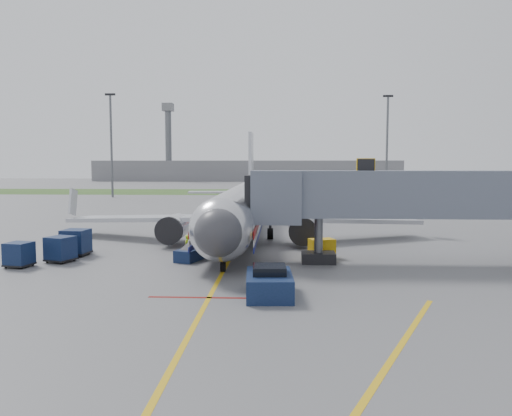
{
  "coord_description": "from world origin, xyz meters",
  "views": [
    {
      "loc": [
        3.47,
        -27.76,
        6.5
      ],
      "look_at": [
        1.62,
        9.92,
        3.2
      ],
      "focal_mm": 35.0,
      "sensor_mm": 36.0,
      "label": 1
    }
  ],
  "objects_px": {
    "baggage_tug": "(78,244)",
    "airliner": "(240,209)",
    "ramp_worker": "(188,246)",
    "pushback_tug": "(269,283)",
    "belt_loader": "(193,253)"
  },
  "relations": [
    {
      "from": "baggage_tug",
      "to": "airliner",
      "type": "bearing_deg",
      "value": 33.6
    },
    {
      "from": "baggage_tug",
      "to": "ramp_worker",
      "type": "relative_size",
      "value": 1.41
    },
    {
      "from": "pushback_tug",
      "to": "ramp_worker",
      "type": "bearing_deg",
      "value": 120.62
    },
    {
      "from": "pushback_tug",
      "to": "baggage_tug",
      "type": "bearing_deg",
      "value": 141.8
    },
    {
      "from": "belt_loader",
      "to": "baggage_tug",
      "type": "bearing_deg",
      "value": 167.7
    },
    {
      "from": "airliner",
      "to": "baggage_tug",
      "type": "bearing_deg",
      "value": -146.4
    },
    {
      "from": "baggage_tug",
      "to": "belt_loader",
      "type": "distance_m",
      "value": 9.05
    },
    {
      "from": "pushback_tug",
      "to": "baggage_tug",
      "type": "relative_size",
      "value": 1.7
    },
    {
      "from": "baggage_tug",
      "to": "ramp_worker",
      "type": "xyz_separation_m",
      "value": [
        8.32,
        -1.19,
        0.12
      ]
    },
    {
      "from": "ramp_worker",
      "to": "baggage_tug",
      "type": "bearing_deg",
      "value": 116.42
    },
    {
      "from": "pushback_tug",
      "to": "ramp_worker",
      "type": "xyz_separation_m",
      "value": [
        -5.94,
        10.03,
        0.15
      ]
    },
    {
      "from": "belt_loader",
      "to": "ramp_worker",
      "type": "height_order",
      "value": "belt_loader"
    },
    {
      "from": "airliner",
      "to": "baggage_tug",
      "type": "height_order",
      "value": "airliner"
    },
    {
      "from": "pushback_tug",
      "to": "ramp_worker",
      "type": "distance_m",
      "value": 11.66
    },
    {
      "from": "airliner",
      "to": "baggage_tug",
      "type": "distance_m",
      "value": 13.74
    }
  ]
}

